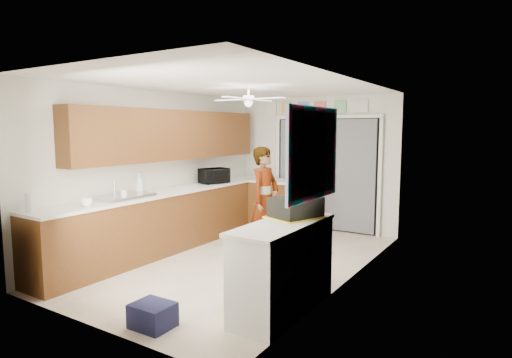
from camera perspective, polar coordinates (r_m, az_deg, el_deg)
The scene contains 41 objects.
floor at distance 6.33m, azimuth -1.97°, elevation -10.76°, with size 5.00×5.00×0.00m, color beige.
ceiling at distance 6.07m, azimuth -2.07°, elevation 12.39°, with size 5.00×5.00×0.00m, color white.
wall_back at distance 8.25m, azimuth 7.84°, elevation 2.13°, with size 3.20×3.20×0.00m, color silver.
wall_front at distance 4.27m, azimuth -21.36°, elevation -2.50°, with size 3.20×3.20×0.00m, color silver.
wall_left at distance 7.09m, azimuth -12.76°, elevation 1.29°, with size 5.00×5.00×0.00m, color silver.
wall_right at distance 5.34m, azimuth 12.30°, elevation -0.43°, with size 5.00×5.00×0.00m, color silver.
left_base_cabinets at distance 7.01m, azimuth -10.84°, elevation -5.35°, with size 0.60×4.80×0.90m, color brown.
left_countertop at distance 6.92m, azimuth -10.87°, elevation -1.55°, with size 0.62×4.80×0.04m, color white.
upper_cabinets at distance 7.10m, azimuth -10.80°, elevation 5.79°, with size 0.32×4.00×0.80m, color brown.
sink_basin at distance 6.23m, azimuth -17.18°, elevation -2.31°, with size 0.50×0.76×0.06m, color silver.
faucet at distance 6.36m, azimuth -18.33°, elevation -1.30°, with size 0.03×0.03×0.22m, color silver.
peninsula_base at distance 8.13m, azimuth 3.06°, elevation -3.57°, with size 1.00×0.60×0.90m, color brown.
peninsula_top at distance 8.06m, azimuth 3.08°, elevation -0.28°, with size 1.04×0.64×0.04m, color white.
back_opening_recess at distance 8.14m, azimuth 9.33°, elevation 0.62°, with size 2.00×0.06×2.10m, color black.
curtain_panel at distance 8.10m, azimuth 9.22°, elevation 0.60°, with size 1.90×0.03×2.05m, color slate.
door_trim_left at distance 8.56m, azimuth 2.95°, elevation 1.00°, with size 0.06×0.04×2.10m, color white.
door_trim_right at distance 7.77m, azimuth 16.18°, elevation 0.16°, with size 0.06×0.04×2.10m, color white.
door_trim_head at distance 8.07m, azimuth 9.39°, elevation 8.18°, with size 2.10×0.04×0.06m, color white.
header_frame_0 at distance 8.47m, azimuth 4.12°, elevation 9.40°, with size 0.22×0.02×0.22m, color gold.
header_frame_1 at distance 8.31m, azimuth 6.28°, elevation 9.43°, with size 0.22×0.02×0.22m, color #4D88CD.
header_frame_2 at distance 8.16m, azimuth 8.51°, elevation 9.45°, with size 0.22×0.02×0.22m, color #CF5E4D.
header_frame_3 at distance 8.01m, azimuth 11.17°, elevation 9.45°, with size 0.22×0.02×0.22m, color #6CBD81.
header_frame_4 at distance 7.87m, azimuth 13.92°, elevation 9.43°, with size 0.22×0.02×0.22m, color silver.
route66_sign at distance 8.64m, azimuth 2.05°, elevation 9.36°, with size 0.22×0.02×0.26m, color silver.
right_counter_base at distance 4.54m, azimuth 3.67°, elevation -11.90°, with size 0.50×1.40×0.90m, color white.
right_counter_top at distance 4.42m, azimuth 3.60°, elevation -6.10°, with size 0.54×1.44×0.04m, color white.
abstract_painting at distance 4.39m, azimuth 7.68°, elevation 3.40°, with size 0.03×1.15×0.95m, color #DD5197.
ceiling_fan at distance 6.22m, azimuth -1.00°, elevation 10.59°, with size 1.14×1.14×0.24m, color white.
microwave at distance 7.59m, azimuth -5.62°, elevation 0.43°, with size 0.48×0.33×0.27m, color black.
soap_bottle at distance 6.53m, azimuth -15.31°, elevation -0.61°, with size 0.12×0.12×0.31m, color silver.
cup at distance 5.69m, azimuth -21.66°, elevation -2.90°, with size 0.14×0.14×0.11m, color white.
jar_b at distance 6.11m, azimuth -17.22°, elevation -1.99°, with size 0.09×0.09×0.13m, color silver.
paper_towel_roll at distance 5.62m, azimuth -27.92°, elevation -2.74°, with size 0.10×0.10×0.22m, color white.
suitcase at distance 4.68m, azimuth 5.32°, elevation -3.77°, with size 0.38×0.51×0.22m, color black.
suitcase_rim at distance 4.71m, azimuth 5.30°, elevation -5.08°, with size 0.44×0.58×0.02m, color yellow.
suitcase_lid at distance 4.90m, azimuth 6.89°, elevation -0.36°, with size 0.42×0.03×0.50m, color black.
cardboard_box at distance 4.68m, azimuth -1.38°, elevation -15.62°, with size 0.38×0.29×0.24m, color #BC7A3B.
navy_crate at distance 4.42m, azimuth -13.61°, elevation -17.25°, with size 0.38×0.32×0.24m, color #161737.
cabinet_door_panel at distance 7.33m, azimuth 1.14°, elevation -5.74°, with size 0.42×0.03×0.64m, color brown.
man at distance 6.63m, azimuth 1.19°, elevation -2.70°, with size 0.59×0.39×1.63m, color white.
dog at distance 7.72m, azimuth 3.15°, elevation -5.98°, with size 0.22×0.52×0.41m, color black.
Camera 1 is at (3.41, -4.98, 1.90)m, focal length 30.00 mm.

